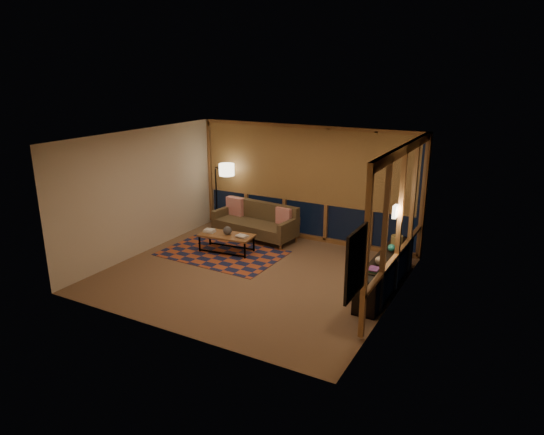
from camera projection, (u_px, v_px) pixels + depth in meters
The scene contains 21 objects.
floor at pixel (252, 274), 9.62m from camera, with size 5.50×5.00×0.01m, color #9C6F4D.
ceiling at pixel (251, 138), 8.82m from camera, with size 5.50×5.00×0.01m, color white.
walls at pixel (252, 209), 9.22m from camera, with size 5.51×5.01×2.70m.
window_wall_back at pixel (305, 183), 11.26m from camera, with size 5.30×0.16×2.60m, color #9C663A, non-canonical shape.
window_wall_right at pixel (400, 221), 8.50m from camera, with size 0.16×3.70×2.60m, color #9C663A, non-canonical shape.
wall_art at pixel (355, 263), 6.40m from camera, with size 0.06×0.74×0.94m, color red, non-canonical shape.
wall_sconce at pixel (395, 211), 8.34m from camera, with size 0.12×0.18×0.22m, color #FFEFC1, non-canonical shape.
sofa at pixel (255, 222), 11.53m from camera, with size 2.01×0.82×0.83m, color brown, non-canonical shape.
pillow_left at pixel (235, 206), 12.02m from camera, with size 0.47×0.16×0.47m, color red, non-canonical shape.
pillow_right at pixel (284, 217), 11.26m from camera, with size 0.40×0.13×0.40m, color red, non-canonical shape.
area_rug at pixel (222, 253), 10.69m from camera, with size 2.58×1.72×0.01m, color #AC4E29.
coffee_table at pixel (227, 243), 10.74m from camera, with size 1.21×0.55×0.40m, color #9C663A, non-canonical shape.
book_stack_a at pixel (209, 231), 10.81m from camera, with size 0.24×0.19×0.07m, color white, non-canonical shape.
book_stack_b at pixel (242, 236), 10.51m from camera, with size 0.26×0.21×0.05m, color white, non-canonical shape.
ceramic_pot at pixel (227, 230), 10.65m from camera, with size 0.19×0.19×0.19m, color black.
floor_lamp at pixel (216, 195), 12.19m from camera, with size 0.57×0.37×1.71m, color black, non-canonical shape.
bookshelf at pixel (385, 273), 8.89m from camera, with size 0.40×2.52×0.63m, color black, non-canonical shape.
basket at pixel (397, 240), 9.42m from camera, with size 0.23×0.23×0.17m, color olive.
teal_bowl at pixel (392, 248), 9.03m from camera, with size 0.14×0.14×0.14m, color #217F75.
vase at pixel (381, 259), 8.43m from camera, with size 0.19×0.19×0.20m, color tan.
shelf_book_stack at pixel (374, 270), 8.13m from camera, with size 0.17×0.24×0.07m, color white, non-canonical shape.
Camera 1 is at (4.59, -7.59, 3.91)m, focal length 32.00 mm.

